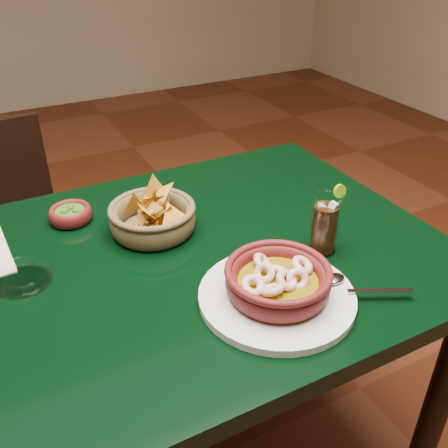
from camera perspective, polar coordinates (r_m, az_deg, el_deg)
name	(u,v)px	position (r m, az deg, el deg)	size (l,w,h in m)	color
dining_table	(162,298)	(1.09, -7.10, -8.44)	(1.20, 0.80, 0.75)	black
dining_chair	(12,244)	(1.74, -23.06, -2.10)	(0.42, 0.42, 0.82)	black
shrimp_plate	(278,285)	(0.91, 6.16, -6.94)	(0.37, 0.29, 0.08)	silver
chip_basket	(153,218)	(1.11, -8.15, 0.73)	(0.22, 0.22, 0.13)	brown
guacamole_ramekin	(71,214)	(1.20, -17.14, 1.08)	(0.12, 0.12, 0.04)	#541212
cola_drink	(325,224)	(1.04, 11.43, -0.04)	(0.13, 0.13, 0.15)	white
glass_ashtray	(21,276)	(1.03, -22.14, -5.55)	(0.13, 0.13, 0.03)	white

